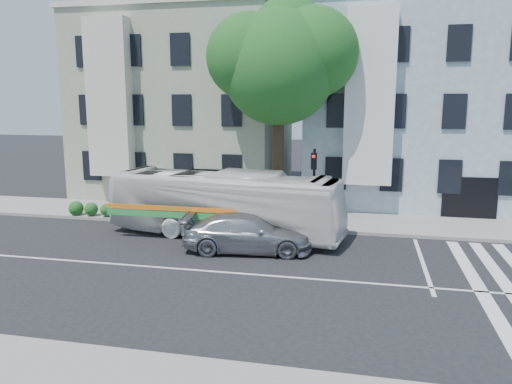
% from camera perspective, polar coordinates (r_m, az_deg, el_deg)
% --- Properties ---
extents(ground, '(120.00, 120.00, 0.00)m').
position_cam_1_polar(ground, '(17.61, -2.35, -9.26)').
color(ground, black).
rests_on(ground, ground).
extents(sidewalk_far, '(80.00, 4.00, 0.15)m').
position_cam_1_polar(sidewalk_far, '(25.09, 2.30, -3.06)').
color(sidewalk_far, gray).
rests_on(sidewalk_far, ground).
extents(building_left, '(12.00, 10.00, 11.00)m').
position_cam_1_polar(building_left, '(33.00, -7.65, 9.61)').
color(building_left, gray).
rests_on(building_left, ground).
extents(building_right, '(12.00, 10.00, 11.00)m').
position_cam_1_polar(building_right, '(31.15, 17.69, 9.17)').
color(building_right, '#879AA1').
rests_on(building_right, ground).
extents(street_tree, '(7.30, 5.90, 11.10)m').
position_cam_1_polar(street_tree, '(25.18, 2.87, 14.76)').
color(street_tree, '#2D2116').
rests_on(street_tree, ground).
extents(bus, '(3.96, 10.75, 2.92)m').
position_cam_1_polar(bus, '(21.86, -3.66, -1.38)').
color(bus, silver).
rests_on(bus, ground).
extents(sedan, '(2.69, 5.32, 1.48)m').
position_cam_1_polar(sedan, '(19.84, -0.97, -4.73)').
color(sedan, '#A3A4AA').
rests_on(sedan, ground).
extents(hedge, '(8.54, 1.66, 0.70)m').
position_cam_1_polar(hedge, '(25.09, -11.61, -2.28)').
color(hedge, '#245B1D').
rests_on(hedge, sidewalk_far).
extents(traffic_signal, '(0.39, 0.51, 3.77)m').
position_cam_1_polar(traffic_signal, '(22.95, 6.62, 1.60)').
color(traffic_signal, black).
rests_on(traffic_signal, ground).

